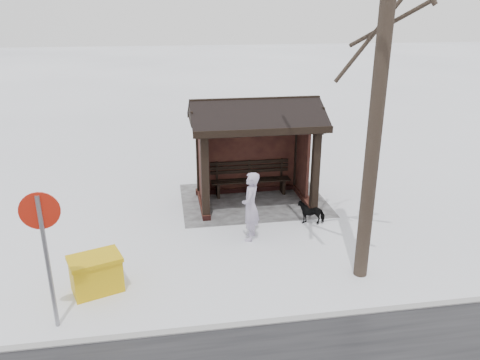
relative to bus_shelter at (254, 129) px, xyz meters
The scene contains 8 objects.
ground 2.17m from the bus_shelter, 90.00° to the left, with size 120.00×120.00×0.00m, color white.
kerb 6.05m from the bus_shelter, 90.00° to the left, with size 120.00×0.15×0.06m, color gray.
trampled_patch 2.16m from the bus_shelter, 90.00° to the right, with size 4.20×3.20×0.02m, color gray.
bus_shelter is the anchor object (origin of this frame).
pedestrian 2.74m from the bus_shelter, 77.36° to the left, with size 0.63×0.41×1.73m, color #A398B3.
dog 2.81m from the bus_shelter, 125.81° to the left, with size 0.32×0.70×0.59m, color black.
grit_bin 5.98m from the bus_shelter, 45.67° to the left, with size 1.17×0.98×0.77m.
road_sign 6.86m from the bus_shelter, 48.13° to the left, with size 0.66×0.11×2.58m.
Camera 1 is at (2.46, 12.39, 5.40)m, focal length 35.00 mm.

